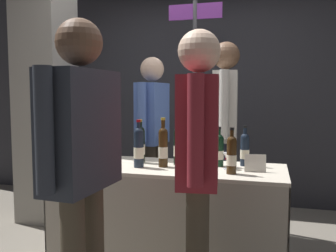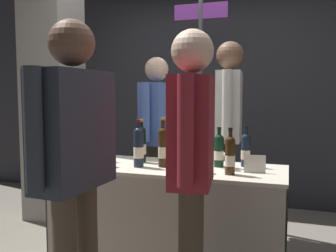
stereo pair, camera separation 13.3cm
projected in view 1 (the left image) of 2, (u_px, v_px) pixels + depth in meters
name	position (u px, v px, depth m)	size (l,w,h in m)	color
back_partition	(209.00, 74.00, 4.45)	(7.70, 0.12, 3.11)	#2D2D33
concrete_pillar	(45.00, 69.00, 3.76)	(0.49, 0.49, 3.15)	gray
tasting_table	(168.00, 199.00, 2.75)	(1.71, 0.64, 0.78)	beige
featured_wine_bottle	(232.00, 154.00, 2.45)	(0.07, 0.07, 0.31)	#38230F
display_bottle_0	(245.00, 149.00, 2.72)	(0.07, 0.07, 0.30)	#192333
display_bottle_1	(84.00, 149.00, 2.75)	(0.07, 0.07, 0.30)	black
display_bottle_2	(140.00, 144.00, 2.86)	(0.07, 0.07, 0.34)	black
display_bottle_3	(139.00, 147.00, 2.67)	(0.08, 0.08, 0.35)	#192333
display_bottle_4	(219.00, 150.00, 2.71)	(0.07, 0.07, 0.29)	black
display_bottle_5	(179.00, 145.00, 2.77)	(0.08, 0.08, 0.36)	black
display_bottle_6	(64.00, 147.00, 2.72)	(0.08, 0.08, 0.33)	black
display_bottle_7	(95.00, 144.00, 2.92)	(0.08, 0.08, 0.33)	#38230F
display_bottle_8	(163.00, 146.00, 2.68)	(0.07, 0.07, 0.36)	#38230F
wine_glass_near_vendor	(227.00, 157.00, 2.61)	(0.06, 0.06, 0.12)	silver
wine_glass_mid	(201.00, 158.00, 2.50)	(0.07, 0.07, 0.14)	silver
wine_glass_near_taster	(105.00, 153.00, 2.68)	(0.07, 0.07, 0.14)	silver
brochure_stand	(255.00, 163.00, 2.51)	(0.15, 0.01, 0.12)	silver
vendor_presenter	(225.00, 120.00, 3.33)	(0.25, 0.58, 1.79)	#2D3347
vendor_assistant	(152.00, 126.00, 3.56)	(0.24, 0.57, 1.67)	#4C4233
taster_foreground_right	(81.00, 153.00, 1.83)	(0.24, 0.65, 1.69)	#4C4233
taster_foreground_left	(198.00, 155.00, 1.98)	(0.26, 0.55, 1.66)	#4C4233
booth_signpost	(195.00, 88.00, 3.79)	(0.55, 0.04, 2.27)	#47474C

